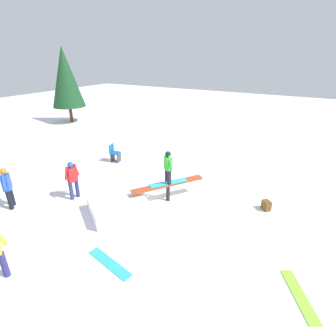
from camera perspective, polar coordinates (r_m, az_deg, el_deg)
The scene contains 11 objects.
ground_plane at distance 9.79m, azimuth 0.00°, elevation -7.03°, with size 60.00×60.00×0.00m, color white.
rail_feature at distance 9.50m, azimuth 0.00°, elevation -3.86°, with size 2.47×1.77×0.71m.
snow_kicker_ramp at distance 9.10m, azimuth -10.75°, elevation -8.25°, with size 1.80×1.50×0.50m, color white.
main_rider_on_rail at distance 9.20m, azimuth 0.00°, elevation -0.10°, with size 1.29×1.08×1.22m.
bystander_blue at distance 10.55m, azimuth -31.60°, elevation -3.34°, with size 0.53×0.55×1.49m.
bystander_red at distance 10.19m, azimuth -20.09°, elevation -2.11°, with size 0.60×0.24×1.45m.
loose_snowboard_cyan at distance 7.38m, azimuth -12.62°, elevation -19.55°, with size 1.50×0.28×0.02m, color #30B5C2.
loose_snowboard_lime at distance 7.19m, azimuth 26.67°, elevation -23.52°, with size 1.47×0.28×0.02m, color #93D83A.
folding_chair at distance 13.34m, azimuth -11.57°, elevation 3.08°, with size 0.52×0.52×0.88m.
backpack_on_snow at distance 9.78m, azimuth 20.61°, elevation -7.63°, with size 0.30×0.22×0.34m, color brown.
pine_tree_far at distance 21.97m, azimuth -21.41°, elevation 17.89°, with size 2.43×2.43×5.52m.
Camera 1 is at (-7.29, -4.20, 5.01)m, focal length 28.00 mm.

